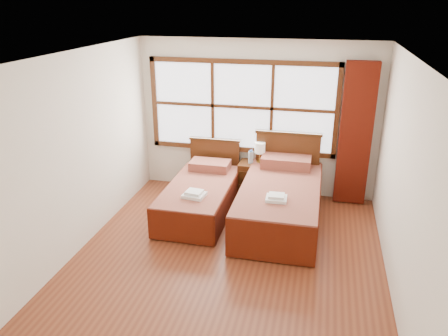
# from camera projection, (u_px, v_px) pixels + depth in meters

# --- Properties ---
(floor) EXTENTS (4.50, 4.50, 0.00)m
(floor) POSITION_uv_depth(u_px,v_px,m) (228.00, 258.00, 5.74)
(floor) COLOR brown
(floor) RESTS_ON ground
(ceiling) EXTENTS (4.50, 4.50, 0.00)m
(ceiling) POSITION_uv_depth(u_px,v_px,m) (228.00, 56.00, 4.79)
(ceiling) COLOR white
(ceiling) RESTS_ON wall_back
(wall_back) EXTENTS (4.00, 0.00, 4.00)m
(wall_back) POSITION_uv_depth(u_px,v_px,m) (257.00, 119.00, 7.31)
(wall_back) COLOR silver
(wall_back) RESTS_ON floor
(wall_left) EXTENTS (0.00, 4.50, 4.50)m
(wall_left) POSITION_uv_depth(u_px,v_px,m) (78.00, 153.00, 5.69)
(wall_left) COLOR silver
(wall_left) RESTS_ON floor
(wall_right) EXTENTS (0.00, 4.50, 4.50)m
(wall_right) POSITION_uv_depth(u_px,v_px,m) (403.00, 181.00, 4.85)
(wall_right) COLOR silver
(wall_right) RESTS_ON floor
(window) EXTENTS (3.16, 0.06, 1.56)m
(window) POSITION_uv_depth(u_px,v_px,m) (242.00, 107.00, 7.25)
(window) COLOR white
(window) RESTS_ON wall_back
(curtain) EXTENTS (0.50, 0.16, 2.30)m
(curtain) POSITION_uv_depth(u_px,v_px,m) (355.00, 135.00, 6.89)
(curtain) COLOR #571308
(curtain) RESTS_ON wall_back
(bed_left) EXTENTS (0.97, 1.99, 0.93)m
(bed_left) POSITION_uv_depth(u_px,v_px,m) (201.00, 196.00, 6.87)
(bed_left) COLOR #391F0B
(bed_left) RESTS_ON floor
(bed_right) EXTENTS (1.16, 2.26, 1.14)m
(bed_right) POSITION_uv_depth(u_px,v_px,m) (280.00, 200.00, 6.59)
(bed_right) COLOR #391F0B
(bed_right) RESTS_ON floor
(nightstand) EXTENTS (0.45, 0.45, 0.60)m
(nightstand) POSITION_uv_depth(u_px,v_px,m) (252.00, 179.00, 7.44)
(nightstand) COLOR #48240F
(nightstand) RESTS_ON floor
(towels_left) EXTENTS (0.34, 0.31, 0.09)m
(towels_left) POSITION_uv_depth(u_px,v_px,m) (194.00, 194.00, 6.32)
(towels_left) COLOR white
(towels_left) RESTS_ON bed_left
(towels_right) EXTENTS (0.29, 0.26, 0.08)m
(towels_right) POSITION_uv_depth(u_px,v_px,m) (276.00, 198.00, 5.97)
(towels_right) COLOR white
(towels_right) RESTS_ON bed_right
(lamp) EXTENTS (0.18, 0.18, 0.34)m
(lamp) POSITION_uv_depth(u_px,v_px,m) (260.00, 148.00, 7.28)
(lamp) COLOR gold
(lamp) RESTS_ON nightstand
(bottle_near) EXTENTS (0.06, 0.06, 0.23)m
(bottle_near) POSITION_uv_depth(u_px,v_px,m) (250.00, 157.00, 7.28)
(bottle_near) COLOR #A9C8DA
(bottle_near) RESTS_ON nightstand
(bottle_far) EXTENTS (0.06, 0.06, 0.23)m
(bottle_far) POSITION_uv_depth(u_px,v_px,m) (251.00, 157.00, 7.29)
(bottle_far) COLOR #A9C8DA
(bottle_far) RESTS_ON nightstand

